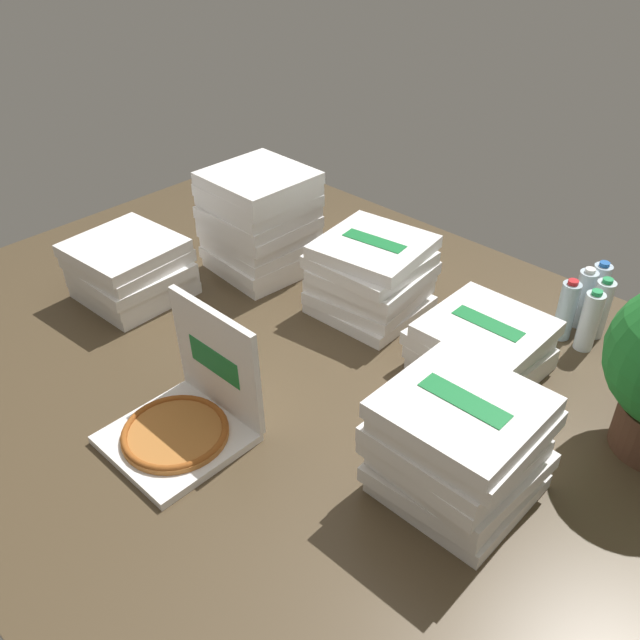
# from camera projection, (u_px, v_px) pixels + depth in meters

# --- Properties ---
(ground_plane) EXTENTS (3.20, 2.40, 0.02)m
(ground_plane) POSITION_uv_depth(u_px,v_px,m) (301.00, 366.00, 2.42)
(ground_plane) COLOR #4C3D28
(open_pizza_box) EXTENTS (0.38, 0.39, 0.41)m
(open_pizza_box) POSITION_uv_depth(u_px,v_px,m) (188.00, 413.00, 2.08)
(open_pizza_box) COLOR white
(open_pizza_box) RESTS_ON ground_plane
(pizza_stack_left_mid) EXTENTS (0.42, 0.42, 0.20)m
(pizza_stack_left_mid) POSITION_uv_depth(u_px,v_px,m) (482.00, 346.00, 2.33)
(pizza_stack_left_mid) COLOR white
(pizza_stack_left_mid) RESTS_ON ground_plane
(pizza_stack_right_far) EXTENTS (0.41, 0.42, 0.44)m
(pizza_stack_right_far) POSITION_uv_depth(u_px,v_px,m) (260.00, 222.00, 2.83)
(pizza_stack_right_far) COLOR white
(pizza_stack_right_far) RESTS_ON ground_plane
(pizza_stack_center_far) EXTENTS (0.42, 0.41, 0.35)m
(pizza_stack_center_far) POSITION_uv_depth(u_px,v_px,m) (458.00, 446.00, 1.84)
(pizza_stack_center_far) COLOR white
(pizza_stack_center_far) RESTS_ON ground_plane
(pizza_stack_left_far) EXTENTS (0.41, 0.42, 0.25)m
(pizza_stack_left_far) POSITION_uv_depth(u_px,v_px,m) (130.00, 269.00, 2.71)
(pizza_stack_left_far) COLOR white
(pizza_stack_left_far) RESTS_ON ground_plane
(pizza_stack_left_near) EXTENTS (0.44, 0.44, 0.30)m
(pizza_stack_left_near) POSITION_uv_depth(u_px,v_px,m) (371.00, 276.00, 2.62)
(pizza_stack_left_near) COLOR white
(pizza_stack_left_near) RESTS_ON ground_plane
(water_bottle_0) EXTENTS (0.07, 0.07, 0.25)m
(water_bottle_0) POSITION_uv_depth(u_px,v_px,m) (589.00, 321.00, 2.42)
(water_bottle_0) COLOR white
(water_bottle_0) RESTS_ON ground_plane
(water_bottle_1) EXTENTS (0.07, 0.07, 0.25)m
(water_bottle_1) POSITION_uv_depth(u_px,v_px,m) (583.00, 298.00, 2.55)
(water_bottle_1) COLOR silver
(water_bottle_1) RESTS_ON ground_plane
(water_bottle_2) EXTENTS (0.07, 0.07, 0.25)m
(water_bottle_2) POSITION_uv_depth(u_px,v_px,m) (600.00, 309.00, 2.49)
(water_bottle_2) COLOR white
(water_bottle_2) RESTS_ON ground_plane
(water_bottle_3) EXTENTS (0.07, 0.07, 0.25)m
(water_bottle_3) POSITION_uv_depth(u_px,v_px,m) (566.00, 310.00, 2.48)
(water_bottle_3) COLOR silver
(water_bottle_3) RESTS_ON ground_plane
(water_bottle_4) EXTENTS (0.07, 0.07, 0.25)m
(water_bottle_4) POSITION_uv_depth(u_px,v_px,m) (597.00, 292.00, 2.58)
(water_bottle_4) COLOR silver
(water_bottle_4) RESTS_ON ground_plane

